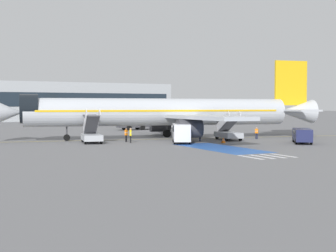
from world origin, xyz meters
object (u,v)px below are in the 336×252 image
(boarding_stairs_forward, at_px, (92,135))
(ground_crew_3, at_px, (200,133))
(airliner, at_px, (166,112))
(service_van_0, at_px, (181,132))
(service_van_1, at_px, (302,134))
(fuel_tanker, at_px, (145,121))
(traffic_cone_0, at_px, (223,140))
(ground_crew_1, at_px, (131,134))
(ground_crew_0, at_px, (126,134))
(ground_crew_2, at_px, (257,132))
(boarding_stairs_aft, at_px, (228,133))
(terminal_building, at_px, (32,102))

(boarding_stairs_forward, bearing_deg, ground_crew_3, -1.98)
(airliner, relative_size, service_van_0, 7.91)
(service_van_1, xyz_separation_m, ground_crew_3, (-9.18, 8.58, -0.06))
(fuel_tanker, height_order, traffic_cone_0, fuel_tanker)
(ground_crew_3, bearing_deg, boarding_stairs_forward, -81.97)
(ground_crew_1, height_order, traffic_cone_0, ground_crew_1)
(ground_crew_0, xyz_separation_m, ground_crew_1, (-0.09, -1.78, 0.07))
(ground_crew_3, distance_m, traffic_cone_0, 4.08)
(boarding_stairs_forward, xyz_separation_m, fuel_tanker, (18.19, 26.73, 0.63))
(ground_crew_0, bearing_deg, service_van_1, 109.05)
(ground_crew_0, distance_m, ground_crew_1, 1.78)
(airliner, relative_size, traffic_cone_0, 68.94)
(service_van_0, bearing_deg, ground_crew_2, -146.80)
(fuel_tanker, height_order, ground_crew_3, fuel_tanker)
(boarding_stairs_aft, relative_size, service_van_0, 0.96)
(boarding_stairs_aft, height_order, ground_crew_2, boarding_stairs_aft)
(service_van_0, xyz_separation_m, traffic_cone_0, (4.82, -1.77, -1.05))
(fuel_tanker, relative_size, service_van_1, 1.96)
(service_van_0, bearing_deg, boarding_stairs_forward, -2.95)
(ground_crew_2, bearing_deg, boarding_stairs_forward, -139.45)
(boarding_stairs_forward, height_order, ground_crew_2, boarding_stairs_forward)
(boarding_stairs_forward, bearing_deg, ground_crew_1, -14.67)
(boarding_stairs_aft, height_order, ground_crew_3, boarding_stairs_aft)
(service_van_0, distance_m, terminal_building, 92.77)
(ground_crew_1, xyz_separation_m, traffic_cone_0, (10.18, -4.75, -0.72))
(service_van_0, xyz_separation_m, ground_crew_3, (3.77, 2.11, -0.36))
(service_van_0, relative_size, service_van_1, 1.03)
(boarding_stairs_aft, distance_m, terminal_building, 91.43)
(boarding_stairs_aft, relative_size, ground_crew_3, 3.11)
(airliner, distance_m, traffic_cone_0, 10.36)
(ground_crew_1, bearing_deg, boarding_stairs_forward, 89.44)
(fuel_tanker, xyz_separation_m, terminal_building, (-10.48, 60.98, 4.12))
(service_van_0, height_order, service_van_1, service_van_0)
(airliner, relative_size, ground_crew_2, 28.37)
(ground_crew_0, xyz_separation_m, traffic_cone_0, (10.09, -6.52, -0.65))
(ground_crew_1, bearing_deg, service_van_1, -93.26)
(airliner, height_order, service_van_0, airliner)
(service_van_1, relative_size, ground_crew_2, 3.48)
(ground_crew_3, bearing_deg, boarding_stairs_aft, 106.63)
(ground_crew_0, height_order, ground_crew_3, ground_crew_3)
(ground_crew_3, bearing_deg, service_van_1, 66.85)
(boarding_stairs_aft, distance_m, ground_crew_1, 13.29)
(ground_crew_0, distance_m, ground_crew_3, 9.42)
(ground_crew_2, height_order, terminal_building, terminal_building)
(fuel_tanker, bearing_deg, service_van_1, 5.03)
(service_van_0, height_order, terminal_building, terminal_building)
(ground_crew_2, bearing_deg, ground_crew_0, -140.70)
(boarding_stairs_forward, xyz_separation_m, terminal_building, (7.71, 87.71, 4.75))
(ground_crew_2, relative_size, terminal_building, 0.02)
(ground_crew_3, distance_m, terminal_building, 90.84)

